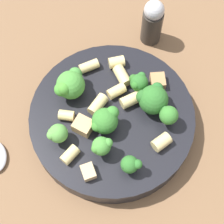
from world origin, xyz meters
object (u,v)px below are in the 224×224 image
object	(u,v)px
broccoli_floret_0	(139,82)
broccoli_floret_6	(130,165)
broccoli_floret_1	(153,99)
rigatoni_8	(70,155)
broccoli_floret_5	(168,115)
broccoli_floret_7	(70,85)
broccoli_floret_2	(57,134)
rigatoni_0	(117,62)
rigatoni_1	(98,105)
rigatoni_2	(122,76)
rigatoni_3	(89,66)
rigatoni_5	(161,142)
chicken_chunk_0	(88,172)
broccoli_floret_3	(105,121)
rigatoni_7	(131,100)
chicken_chunk_1	(158,81)
pepper_shaker	(152,22)
chicken_chunk_2	(83,126)
pasta_bowl	(112,119)
broccoli_floret_4	(102,146)
rigatoni_4	(66,115)
rigatoni_6	(116,91)

from	to	relation	value
broccoli_floret_0	broccoli_floret_6	distance (m)	0.12
broccoli_floret_1	rigatoni_8	bearing A→B (deg)	-59.59
broccoli_floret_5	broccoli_floret_7	bearing A→B (deg)	-112.47
broccoli_floret_2	rigatoni_0	distance (m)	0.14
rigatoni_1	rigatoni_2	xyz separation A→B (m)	(-0.04, 0.04, 0.00)
rigatoni_3	rigatoni_5	size ratio (longest dim) A/B	1.17
rigatoni_3	broccoli_floret_0	bearing A→B (deg)	62.02
rigatoni_2	chicken_chunk_0	size ratio (longest dim) A/B	1.47
broccoli_floret_3	broccoli_floret_5	xyz separation A→B (m)	(-0.00, 0.08, 0.00)
broccoli_floret_3	rigatoni_5	world-z (taller)	broccoli_floret_3
broccoli_floret_7	rigatoni_7	distance (m)	0.09
broccoli_floret_1	chicken_chunk_1	bearing A→B (deg)	161.40
rigatoni_1	rigatoni_2	distance (m)	0.06
broccoli_floret_0	chicken_chunk_1	world-z (taller)	broccoli_floret_0
broccoli_floret_0	broccoli_floret_7	distance (m)	0.09
broccoli_floret_6	pepper_shaker	world-z (taller)	pepper_shaker
broccoli_floret_2	chicken_chunk_2	distance (m)	0.04
broccoli_floret_1	broccoli_floret_7	xyz separation A→B (m)	(-0.03, -0.11, 0.00)
rigatoni_0	rigatoni_8	size ratio (longest dim) A/B	0.92
rigatoni_2	pasta_bowl	bearing A→B (deg)	-17.30
rigatoni_2	broccoli_floret_2	bearing A→B (deg)	-45.85
pasta_bowl	pepper_shaker	distance (m)	0.16
broccoli_floret_1	rigatoni_0	xyz separation A→B (m)	(-0.07, -0.04, -0.01)
rigatoni_0	chicken_chunk_1	size ratio (longest dim) A/B	1.01
rigatoni_1	rigatoni_8	size ratio (longest dim) A/B	1.21
pasta_bowl	broccoli_floret_2	xyz separation A→B (m)	(0.03, -0.07, 0.03)
rigatoni_8	chicken_chunk_1	size ratio (longest dim) A/B	1.11
chicken_chunk_2	pasta_bowl	bearing A→B (deg)	113.81
broccoli_floret_2	rigatoni_2	xyz separation A→B (m)	(-0.09, 0.09, -0.01)
broccoli_floret_4	rigatoni_5	distance (m)	0.08
chicken_chunk_0	rigatoni_7	bearing A→B (deg)	147.63
rigatoni_5	chicken_chunk_2	world-z (taller)	chicken_chunk_2
pasta_bowl	broccoli_floret_6	xyz separation A→B (m)	(0.08, 0.02, 0.03)
chicken_chunk_2	rigatoni_2	bearing A→B (deg)	142.33
broccoli_floret_5	rigatoni_5	xyz separation A→B (m)	(0.03, -0.01, -0.01)
broccoli_floret_0	rigatoni_5	distance (m)	0.09
rigatoni_1	broccoli_floret_4	bearing A→B (deg)	2.03
rigatoni_4	chicken_chunk_2	distance (m)	0.03
rigatoni_8	rigatoni_5	bearing A→B (deg)	94.81
broccoli_floret_1	broccoli_floret_3	xyz separation A→B (m)	(0.03, -0.06, 0.00)
broccoli_floret_2	rigatoni_5	world-z (taller)	broccoli_floret_2
broccoli_floret_6	rigatoni_6	world-z (taller)	broccoli_floret_6
rigatoni_6	broccoli_floret_4	bearing A→B (deg)	-16.01
rigatoni_3	rigatoni_6	xyz separation A→B (m)	(0.04, 0.04, 0.00)
chicken_chunk_0	chicken_chunk_1	size ratio (longest dim) A/B	0.91
rigatoni_2	chicken_chunk_2	size ratio (longest dim) A/B	1.21
broccoli_floret_6	rigatoni_6	xyz separation A→B (m)	(-0.11, -0.01, -0.01)
broccoli_floret_1	rigatoni_8	world-z (taller)	broccoli_floret_1
broccoli_floret_7	chicken_chunk_0	bearing A→B (deg)	9.85
broccoli_floret_6	chicken_chunk_2	distance (m)	0.08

